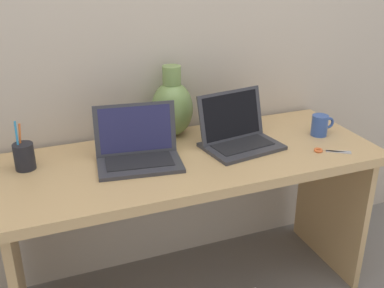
{
  "coord_description": "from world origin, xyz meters",
  "views": [
    {
      "loc": [
        -0.62,
        -1.58,
        1.5
      ],
      "look_at": [
        0.0,
        0.0,
        0.75
      ],
      "focal_mm": 43.69,
      "sensor_mm": 36.0,
      "label": 1
    }
  ],
  "objects_px": {
    "laptop_right": "(237,132)",
    "pen_cup": "(24,156)",
    "coffee_mug": "(320,125)",
    "green_vase": "(172,107)",
    "scissors": "(326,151)",
    "laptop_left": "(138,147)"
  },
  "relations": [
    {
      "from": "pen_cup",
      "to": "scissors",
      "type": "distance_m",
      "value": 1.19
    },
    {
      "from": "coffee_mug",
      "to": "scissors",
      "type": "distance_m",
      "value": 0.18
    },
    {
      "from": "laptop_left",
      "to": "pen_cup",
      "type": "bearing_deg",
      "value": 168.33
    },
    {
      "from": "laptop_left",
      "to": "pen_cup",
      "type": "relative_size",
      "value": 1.82
    },
    {
      "from": "laptop_left",
      "to": "coffee_mug",
      "type": "distance_m",
      "value": 0.82
    },
    {
      "from": "coffee_mug",
      "to": "scissors",
      "type": "xyz_separation_m",
      "value": [
        -0.08,
        -0.16,
        -0.04
      ]
    },
    {
      "from": "laptop_right",
      "to": "pen_cup",
      "type": "bearing_deg",
      "value": 174.06
    },
    {
      "from": "coffee_mug",
      "to": "scissors",
      "type": "relative_size",
      "value": 0.8
    },
    {
      "from": "laptop_right",
      "to": "scissors",
      "type": "relative_size",
      "value": 2.46
    },
    {
      "from": "laptop_left",
      "to": "scissors",
      "type": "relative_size",
      "value": 2.52
    },
    {
      "from": "laptop_right",
      "to": "scissors",
      "type": "bearing_deg",
      "value": -32.18
    },
    {
      "from": "laptop_right",
      "to": "coffee_mug",
      "type": "distance_m",
      "value": 0.39
    },
    {
      "from": "laptop_left",
      "to": "coffee_mug",
      "type": "xyz_separation_m",
      "value": [
        0.82,
        -0.04,
        -0.01
      ]
    },
    {
      "from": "pen_cup",
      "to": "scissors",
      "type": "height_order",
      "value": "pen_cup"
    },
    {
      "from": "pen_cup",
      "to": "green_vase",
      "type": "bearing_deg",
      "value": 10.55
    },
    {
      "from": "green_vase",
      "to": "scissors",
      "type": "distance_m",
      "value": 0.67
    },
    {
      "from": "green_vase",
      "to": "coffee_mug",
      "type": "relative_size",
      "value": 2.83
    },
    {
      "from": "coffee_mug",
      "to": "pen_cup",
      "type": "xyz_separation_m",
      "value": [
        -1.23,
        0.13,
        0.01
      ]
    },
    {
      "from": "green_vase",
      "to": "laptop_right",
      "type": "bearing_deg",
      "value": -43.81
    },
    {
      "from": "laptop_right",
      "to": "pen_cup",
      "type": "xyz_separation_m",
      "value": [
        -0.84,
        0.09,
        -0.01
      ]
    },
    {
      "from": "coffee_mug",
      "to": "laptop_right",
      "type": "bearing_deg",
      "value": 174.39
    },
    {
      "from": "green_vase",
      "to": "scissors",
      "type": "relative_size",
      "value": 2.25
    }
  ]
}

